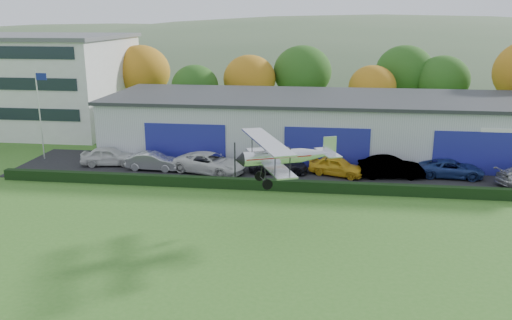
# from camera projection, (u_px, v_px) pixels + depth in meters

# --- Properties ---
(ground) EXTENTS (300.00, 300.00, 0.00)m
(ground) POSITION_uv_depth(u_px,v_px,m) (212.00, 304.00, 23.53)
(ground) COLOR #376B22
(ground) RESTS_ON ground
(apron) EXTENTS (48.00, 9.00, 0.05)m
(apron) POSITION_uv_depth(u_px,v_px,m) (301.00, 172.00, 43.21)
(apron) COLOR black
(apron) RESTS_ON ground
(hedge) EXTENTS (46.00, 0.60, 0.80)m
(hedge) POSITION_uv_depth(u_px,v_px,m) (298.00, 186.00, 38.52)
(hedge) COLOR black
(hedge) RESTS_ON ground
(hangar) EXTENTS (40.60, 12.60, 5.30)m
(hangar) POSITION_uv_depth(u_px,v_px,m) (327.00, 124.00, 48.92)
(hangar) COLOR #B2B7BC
(hangar) RESTS_ON ground
(office_block) EXTENTS (20.60, 15.60, 10.40)m
(office_block) POSITION_uv_depth(u_px,v_px,m) (32.00, 82.00, 59.07)
(office_block) COLOR silver
(office_block) RESTS_ON ground
(flagpole) EXTENTS (1.05, 0.10, 8.00)m
(flagpole) POSITION_uv_depth(u_px,v_px,m) (40.00, 107.00, 45.75)
(flagpole) COLOR silver
(flagpole) RESTS_ON ground
(tree_belt) EXTENTS (75.70, 13.22, 10.12)m
(tree_belt) POSITION_uv_depth(u_px,v_px,m) (292.00, 77.00, 60.74)
(tree_belt) COLOR #3D2614
(tree_belt) RESTS_ON ground
(distant_hills) EXTENTS (430.00, 196.00, 56.00)m
(distant_hills) POSITION_uv_depth(u_px,v_px,m) (294.00, 101.00, 161.33)
(distant_hills) COLOR #4C6642
(distant_hills) RESTS_ON ground
(car_0) EXTENTS (4.87, 2.51, 1.58)m
(car_0) POSITION_uv_depth(u_px,v_px,m) (109.00, 156.00, 44.94)
(car_0) COLOR silver
(car_0) RESTS_ON apron
(car_1) EXTENTS (4.48, 1.70, 1.46)m
(car_1) POSITION_uv_depth(u_px,v_px,m) (153.00, 161.00, 43.59)
(car_1) COLOR silver
(car_1) RESTS_ON apron
(car_2) EXTENTS (6.44, 4.39, 1.64)m
(car_2) POSITION_uv_depth(u_px,v_px,m) (210.00, 163.00, 42.74)
(car_2) COLOR silver
(car_2) RESTS_ON apron
(car_3) EXTENTS (4.88, 2.06, 1.41)m
(car_3) POSITION_uv_depth(u_px,v_px,m) (278.00, 164.00, 42.75)
(car_3) COLOR black
(car_3) RESTS_ON apron
(car_4) EXTENTS (4.80, 3.21, 1.52)m
(car_4) POSITION_uv_depth(u_px,v_px,m) (337.00, 166.00, 42.07)
(car_4) COLOR gold
(car_4) RESTS_ON apron
(car_5) EXTENTS (5.19, 2.21, 1.67)m
(car_5) POSITION_uv_depth(u_px,v_px,m) (391.00, 167.00, 41.51)
(car_5) COLOR gray
(car_5) RESTS_ON apron
(car_6) EXTENTS (5.08, 2.59, 1.38)m
(car_6) POSITION_uv_depth(u_px,v_px,m) (451.00, 169.00, 41.61)
(car_6) COLOR navy
(car_6) RESTS_ON apron
(biplane) EXTENTS (6.55, 7.28, 2.77)m
(biplane) POSITION_uv_depth(u_px,v_px,m) (282.00, 155.00, 31.73)
(biplane) COLOR silver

